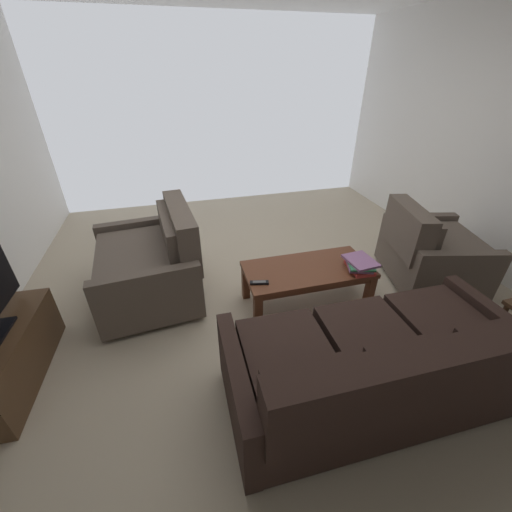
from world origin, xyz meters
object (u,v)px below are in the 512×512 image
object	(u,v)px
armchair_side	(429,252)
book_stack	(360,264)
tv_stand	(4,359)
coffee_table	(307,274)
sofa_main	(378,367)
tv_remote	(259,283)
loveseat_near	(153,262)

from	to	relation	value
armchair_side	book_stack	bearing A→B (deg)	10.06
tv_stand	book_stack	world-z (taller)	book_stack
coffee_table	armchair_side	world-z (taller)	armchair_side
tv_stand	coffee_table	bearing A→B (deg)	-173.41
tv_stand	armchair_side	xyz separation A→B (m)	(-3.75, -0.30, 0.14)
sofa_main	tv_remote	world-z (taller)	sofa_main
loveseat_near	tv_stand	bearing A→B (deg)	37.89
armchair_side	tv_remote	distance (m)	1.84
sofa_main	tv_stand	bearing A→B (deg)	-18.97
sofa_main	tv_remote	size ratio (longest dim) A/B	11.53
book_stack	tv_remote	xyz separation A→B (m)	(0.94, -0.02, -0.04)
sofa_main	loveseat_near	bearing A→B (deg)	-49.32
sofa_main	tv_stand	size ratio (longest dim) A/B	1.85
armchair_side	tv_remote	bearing A→B (deg)	4.37
armchair_side	tv_remote	world-z (taller)	armchair_side
loveseat_near	sofa_main	bearing A→B (deg)	130.68
sofa_main	loveseat_near	world-z (taller)	loveseat_near
coffee_table	tv_remote	bearing A→B (deg)	13.81
coffee_table	tv_remote	distance (m)	0.52
armchair_side	sofa_main	bearing A→B (deg)	40.48
coffee_table	armchair_side	xyz separation A→B (m)	(-1.34, -0.02, 0.02)
coffee_table	book_stack	distance (m)	0.48
sofa_main	book_stack	bearing A→B (deg)	-113.65
sofa_main	armchair_side	bearing A→B (deg)	-139.52
tv_stand	tv_remote	size ratio (longest dim) A/B	6.24
loveseat_near	tv_stand	world-z (taller)	loveseat_near
book_stack	tv_remote	distance (m)	0.94
armchair_side	tv_remote	xyz separation A→B (m)	(1.84, 0.14, 0.05)
tv_stand	tv_remote	xyz separation A→B (m)	(-1.92, -0.16, 0.20)
armchair_side	book_stack	size ratio (longest dim) A/B	3.38
book_stack	tv_stand	bearing A→B (deg)	2.76
sofa_main	coffee_table	distance (m)	1.11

